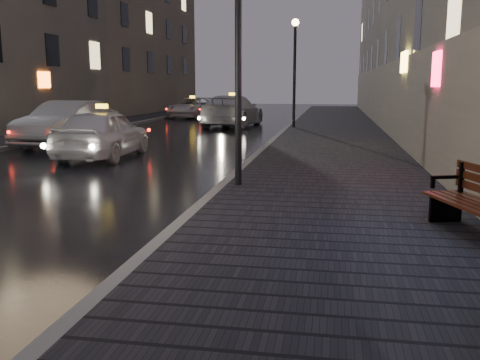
% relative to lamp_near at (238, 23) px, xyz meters
% --- Properties ---
extents(sidewalk, '(4.60, 58.00, 0.15)m').
position_rel_lamp_near_xyz_m(sidewalk, '(2.05, 15.00, -3.41)').
color(sidewalk, black).
rests_on(sidewalk, ground).
extents(curb, '(0.20, 58.00, 0.15)m').
position_rel_lamp_near_xyz_m(curb, '(-0.35, 15.00, -3.41)').
color(curb, slate).
rests_on(curb, ground).
extents(sidewalk_far, '(2.40, 58.00, 0.15)m').
position_rel_lamp_near_xyz_m(sidewalk_far, '(-10.55, 15.00, -3.41)').
color(sidewalk_far, black).
rests_on(sidewalk_far, ground).
extents(curb_far, '(0.20, 58.00, 0.15)m').
position_rel_lamp_near_xyz_m(curb_far, '(-9.25, 15.00, -3.41)').
color(curb_far, slate).
rests_on(curb_far, ground).
extents(building_near, '(1.80, 50.00, 13.00)m').
position_rel_lamp_near_xyz_m(building_near, '(5.25, 19.00, 3.01)').
color(building_near, '#605B54').
rests_on(building_near, ground).
extents(building_far_c, '(6.00, 22.00, 11.00)m').
position_rel_lamp_near_xyz_m(building_far_c, '(-15.35, 33.00, 2.01)').
color(building_far_c, '#6B6051').
rests_on(building_far_c, ground).
extents(lamp_near, '(0.36, 0.36, 5.28)m').
position_rel_lamp_near_xyz_m(lamp_near, '(0.00, 0.00, 0.00)').
color(lamp_near, black).
rests_on(lamp_near, sidewalk).
extents(lamp_far, '(0.36, 0.36, 5.28)m').
position_rel_lamp_near_xyz_m(lamp_far, '(0.00, 16.00, 0.00)').
color(lamp_far, black).
rests_on(lamp_far, sidewalk).
extents(taxi_near, '(1.99, 4.57, 1.53)m').
position_rel_lamp_near_xyz_m(taxi_near, '(-5.05, 4.50, -2.72)').
color(taxi_near, silver).
rests_on(taxi_near, ground).
extents(car_left_mid, '(2.07, 5.12, 1.65)m').
position_rel_lamp_near_xyz_m(car_left_mid, '(-7.89, 7.70, -2.66)').
color(car_left_mid, '#96959C').
rests_on(car_left_mid, ground).
extents(taxi_mid, '(2.95, 6.05, 1.69)m').
position_rel_lamp_near_xyz_m(taxi_mid, '(-3.50, 17.85, -2.64)').
color(taxi_mid, silver).
rests_on(taxi_mid, ground).
extents(taxi_far, '(2.90, 5.20, 1.37)m').
position_rel_lamp_near_xyz_m(taxi_far, '(-7.69, 25.19, -2.80)').
color(taxi_far, silver).
rests_on(taxi_far, ground).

